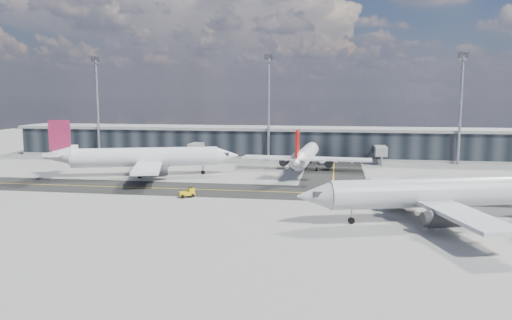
% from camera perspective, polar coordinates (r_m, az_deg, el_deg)
% --- Properties ---
extents(ground, '(300.00, 300.00, 0.00)m').
position_cam_1_polar(ground, '(91.68, -2.57, -4.00)').
color(ground, gray).
rests_on(ground, ground).
extents(taxiway_lanes, '(180.00, 63.00, 0.03)m').
position_cam_1_polar(taxiway_lanes, '(101.40, 0.82, -2.86)').
color(taxiway_lanes, black).
rests_on(taxiway_lanes, ground).
extents(terminal_concourse, '(152.00, 19.80, 8.80)m').
position_cam_1_polar(terminal_concourse, '(144.73, 1.82, 1.93)').
color(terminal_concourse, black).
rests_on(terminal_concourse, ground).
extents(floodlight_masts, '(102.50, 0.70, 28.90)m').
position_cam_1_polar(floodlight_masts, '(137.17, 1.46, 6.44)').
color(floodlight_masts, gray).
rests_on(floodlight_masts, ground).
extents(airliner_af, '(42.10, 36.30, 12.72)m').
position_cam_1_polar(airliner_af, '(114.64, -12.85, 0.29)').
color(airliner_af, white).
rests_on(airliner_af, ground).
extents(airliner_redtail, '(31.48, 36.94, 10.95)m').
position_cam_1_polar(airliner_redtail, '(120.30, 5.69, 0.50)').
color(airliner_redtail, white).
rests_on(airliner_redtail, ground).
extents(airliner_near, '(41.55, 35.80, 12.53)m').
position_cam_1_polar(airliner_near, '(77.26, 20.30, -3.54)').
color(airliner_near, '#B8BBBD').
rests_on(airliner_near, ground).
extents(baggage_tug, '(3.04, 2.50, 1.73)m').
position_cam_1_polar(baggage_tug, '(90.29, -7.74, -3.68)').
color(baggage_tug, gold).
rests_on(baggage_tug, ground).
extents(service_van, '(2.47, 4.92, 1.34)m').
position_cam_1_polar(service_van, '(133.17, 7.60, -0.11)').
color(service_van, white).
rests_on(service_van, ground).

